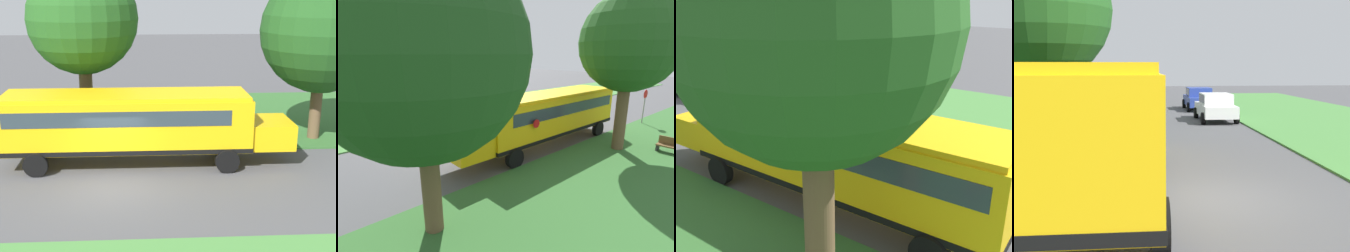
% 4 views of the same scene
% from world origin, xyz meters
% --- Properties ---
extents(ground_plane, '(120.00, 120.00, 0.00)m').
position_xyz_m(ground_plane, '(0.00, 0.00, 0.00)').
color(ground_plane, '#4C4C4F').
extents(grass_verge, '(12.00, 80.00, 0.08)m').
position_xyz_m(grass_verge, '(-10.00, 0.00, 0.04)').
color(grass_verge, '#33662D').
rests_on(grass_verge, ground).
extents(school_bus, '(2.84, 12.42, 3.16)m').
position_xyz_m(school_bus, '(-2.60, 0.77, 1.92)').
color(school_bus, yellow).
rests_on(school_bus, ground).
extents(oak_tree_beside_bus, '(5.26, 5.26, 8.65)m').
position_xyz_m(oak_tree_beside_bus, '(-5.98, -1.59, 6.04)').
color(oak_tree_beside_bus, brown).
rests_on(oak_tree_beside_bus, ground).
extents(oak_tree_roadside_mid, '(5.94, 5.94, 8.40)m').
position_xyz_m(oak_tree_roadside_mid, '(-5.67, 9.94, 5.37)').
color(oak_tree_roadside_mid, brown).
rests_on(oak_tree_roadside_mid, ground).
extents(park_bench, '(1.61, 0.53, 0.92)m').
position_xyz_m(park_bench, '(-8.44, -3.09, 0.47)').
color(park_bench, brown).
rests_on(park_bench, ground).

